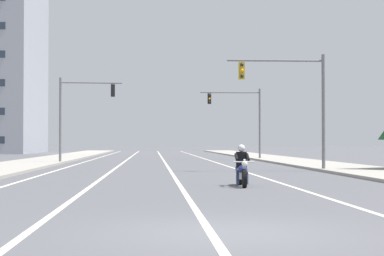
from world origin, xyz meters
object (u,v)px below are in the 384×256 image
(traffic_signal_mid_right, at_px, (242,112))
(traffic_signal_near_right, at_px, (295,93))
(motorcycle_with_rider, at_px, (242,169))
(traffic_signal_near_left, at_px, (78,107))

(traffic_signal_mid_right, bearing_deg, traffic_signal_near_right, -90.82)
(motorcycle_with_rider, height_order, traffic_signal_mid_right, traffic_signal_mid_right)
(traffic_signal_near_left, relative_size, traffic_signal_mid_right, 1.00)
(traffic_signal_near_right, bearing_deg, motorcycle_with_rider, -111.93)
(traffic_signal_near_right, xyz_separation_m, traffic_signal_near_left, (-12.91, 13.25, -0.04))
(traffic_signal_near_right, relative_size, traffic_signal_mid_right, 1.00)
(motorcycle_with_rider, xyz_separation_m, traffic_signal_mid_right, (4.75, 32.75, 3.54))
(traffic_signal_near_left, xyz_separation_m, traffic_signal_mid_right, (13.22, 8.47, 0.05))
(motorcycle_with_rider, bearing_deg, traffic_signal_near_right, 68.07)
(traffic_signal_near_left, bearing_deg, motorcycle_with_rider, -70.76)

